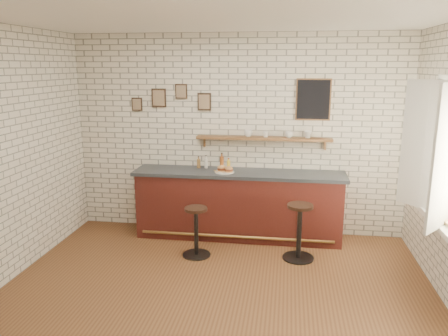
{
  "coord_description": "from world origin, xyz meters",
  "views": [
    {
      "loc": [
        0.75,
        -4.48,
        2.53
      ],
      "look_at": [
        -0.04,
        0.9,
        1.25
      ],
      "focal_mm": 35.0,
      "sensor_mm": 36.0,
      "label": 1
    }
  ],
  "objects_px": {
    "bar_stool_right": "(299,230)",
    "shelf_cup_b": "(266,134)",
    "shelf_cup_a": "(248,133)",
    "shelf_cup_d": "(308,135)",
    "book_upper": "(446,223)",
    "sandwich_plate": "(224,172)",
    "bitters_bottle_brown": "(199,163)",
    "condiment_bottle_yellow": "(229,164)",
    "ciabatta_sandwich": "(225,169)",
    "bitters_bottle_white": "(206,163)",
    "bitters_bottle_amber": "(222,162)",
    "book_lower": "(445,225)",
    "bar_counter": "(239,204)",
    "shelf_cup_c": "(289,135)",
    "bar_stool_left": "(196,230)"
  },
  "relations": [
    {
      "from": "bar_counter",
      "to": "bar_stool_right",
      "type": "height_order",
      "value": "bar_counter"
    },
    {
      "from": "bitters_bottle_amber",
      "to": "ciabatta_sandwich",
      "type": "bearing_deg",
      "value": -69.22
    },
    {
      "from": "bar_stool_left",
      "to": "shelf_cup_c",
      "type": "bearing_deg",
      "value": 38.87
    },
    {
      "from": "book_upper",
      "to": "shelf_cup_c",
      "type": "bearing_deg",
      "value": 125.97
    },
    {
      "from": "bar_stool_left",
      "to": "shelf_cup_b",
      "type": "height_order",
      "value": "shelf_cup_b"
    },
    {
      "from": "bitters_bottle_white",
      "to": "bitters_bottle_amber",
      "type": "bearing_deg",
      "value": 0.0
    },
    {
      "from": "sandwich_plate",
      "to": "ciabatta_sandwich",
      "type": "distance_m",
      "value": 0.05
    },
    {
      "from": "bitters_bottle_brown",
      "to": "shelf_cup_c",
      "type": "bearing_deg",
      "value": 1.96
    },
    {
      "from": "sandwich_plate",
      "to": "bar_stool_left",
      "type": "distance_m",
      "value": 0.99
    },
    {
      "from": "shelf_cup_c",
      "to": "shelf_cup_d",
      "type": "bearing_deg",
      "value": -82.45
    },
    {
      "from": "bar_stool_right",
      "to": "bar_counter",
      "type": "bearing_deg",
      "value": 143.23
    },
    {
      "from": "bitters_bottle_white",
      "to": "bar_stool_left",
      "type": "bearing_deg",
      "value": -88.05
    },
    {
      "from": "bitters_bottle_brown",
      "to": "bar_stool_left",
      "type": "height_order",
      "value": "bitters_bottle_brown"
    },
    {
      "from": "ciabatta_sandwich",
      "to": "shelf_cup_d",
      "type": "distance_m",
      "value": 1.3
    },
    {
      "from": "bitters_bottle_amber",
      "to": "book_upper",
      "type": "distance_m",
      "value": 3.19
    },
    {
      "from": "shelf_cup_b",
      "to": "bitters_bottle_brown",
      "type": "bearing_deg",
      "value": 141.07
    },
    {
      "from": "ciabatta_sandwich",
      "to": "bitters_bottle_amber",
      "type": "distance_m",
      "value": 0.24
    },
    {
      "from": "shelf_cup_b",
      "to": "shelf_cup_c",
      "type": "height_order",
      "value": "shelf_cup_c"
    },
    {
      "from": "bar_stool_right",
      "to": "shelf_cup_b",
      "type": "relative_size",
      "value": 8.25
    },
    {
      "from": "bar_counter",
      "to": "bitters_bottle_amber",
      "type": "bearing_deg",
      "value": 150.65
    },
    {
      "from": "bitters_bottle_brown",
      "to": "bar_stool_left",
      "type": "distance_m",
      "value": 1.17
    },
    {
      "from": "sandwich_plate",
      "to": "bar_stool_left",
      "type": "bearing_deg",
      "value": -112.12
    },
    {
      "from": "shelf_cup_d",
      "to": "book_upper",
      "type": "height_order",
      "value": "shelf_cup_d"
    },
    {
      "from": "bitters_bottle_brown",
      "to": "shelf_cup_c",
      "type": "relative_size",
      "value": 1.54
    },
    {
      "from": "bitters_bottle_brown",
      "to": "shelf_cup_a",
      "type": "xyz_separation_m",
      "value": [
        0.75,
        0.05,
        0.47
      ]
    },
    {
      "from": "shelf_cup_a",
      "to": "book_upper",
      "type": "bearing_deg",
      "value": -69.45
    },
    {
      "from": "bar_counter",
      "to": "shelf_cup_d",
      "type": "distance_m",
      "value": 1.45
    },
    {
      "from": "shelf_cup_b",
      "to": "shelf_cup_c",
      "type": "relative_size",
      "value": 0.8
    },
    {
      "from": "bitters_bottle_white",
      "to": "condiment_bottle_yellow",
      "type": "xyz_separation_m",
      "value": [
        0.34,
        -0.0,
        -0.01
      ]
    },
    {
      "from": "shelf_cup_d",
      "to": "bar_stool_left",
      "type": "bearing_deg",
      "value": -179.78
    },
    {
      "from": "shelf_cup_c",
      "to": "condiment_bottle_yellow",
      "type": "bearing_deg",
      "value": 100.52
    },
    {
      "from": "bar_stool_left",
      "to": "book_lower",
      "type": "xyz_separation_m",
      "value": [
        2.81,
        -0.91,
        0.57
      ]
    },
    {
      "from": "ciabatta_sandwich",
      "to": "shelf_cup_b",
      "type": "relative_size",
      "value": 2.89
    },
    {
      "from": "bitters_bottle_amber",
      "to": "book_lower",
      "type": "relative_size",
      "value": 1.13
    },
    {
      "from": "shelf_cup_c",
      "to": "shelf_cup_d",
      "type": "height_order",
      "value": "shelf_cup_d"
    },
    {
      "from": "bitters_bottle_amber",
      "to": "condiment_bottle_yellow",
      "type": "relative_size",
      "value": 1.46
    },
    {
      "from": "shelf_cup_c",
      "to": "book_lower",
      "type": "relative_size",
      "value": 0.54
    },
    {
      "from": "bitters_bottle_brown",
      "to": "book_upper",
      "type": "bearing_deg",
      "value": -31.99
    },
    {
      "from": "bitters_bottle_white",
      "to": "bitters_bottle_amber",
      "type": "distance_m",
      "value": 0.24
    },
    {
      "from": "shelf_cup_d",
      "to": "book_lower",
      "type": "relative_size",
      "value": 0.52
    },
    {
      "from": "shelf_cup_a",
      "to": "condiment_bottle_yellow",
      "type": "bearing_deg",
      "value": 160.22
    },
    {
      "from": "bar_stool_left",
      "to": "book_upper",
      "type": "xyz_separation_m",
      "value": [
        2.81,
        -0.93,
        0.59
      ]
    },
    {
      "from": "sandwich_plate",
      "to": "bitters_bottle_brown",
      "type": "bearing_deg",
      "value": 152.71
    },
    {
      "from": "shelf_cup_c",
      "to": "shelf_cup_d",
      "type": "distance_m",
      "value": 0.27
    },
    {
      "from": "shelf_cup_a",
      "to": "shelf_cup_b",
      "type": "distance_m",
      "value": 0.26
    },
    {
      "from": "bar_counter",
      "to": "bar_stool_left",
      "type": "relative_size",
      "value": 4.53
    },
    {
      "from": "book_lower",
      "to": "bitters_bottle_amber",
      "type": "bearing_deg",
      "value": 118.93
    },
    {
      "from": "ciabatta_sandwich",
      "to": "bitters_bottle_brown",
      "type": "height_order",
      "value": "bitters_bottle_brown"
    },
    {
      "from": "sandwich_plate",
      "to": "shelf_cup_c",
      "type": "height_order",
      "value": "shelf_cup_c"
    },
    {
      "from": "sandwich_plate",
      "to": "bitters_bottle_white",
      "type": "distance_m",
      "value": 0.39
    }
  ]
}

